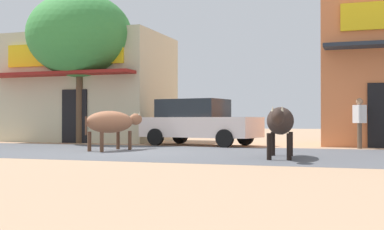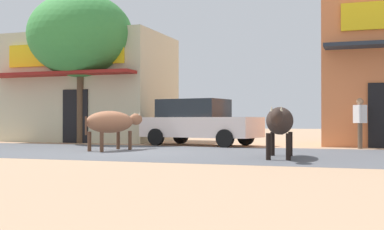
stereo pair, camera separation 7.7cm
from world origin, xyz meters
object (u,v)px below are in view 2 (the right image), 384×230
Objects in this scene: cow_near_brown at (112,122)px; pedestrian_by_shop at (360,119)px; parked_hatchback_car at (199,122)px; roadside_tree at (81,36)px; cow_far_dark at (280,121)px.

pedestrian_by_shop is at bearing 26.00° from cow_near_brown.
parked_hatchback_car is at bearing 177.03° from pedestrian_by_shop.
cow_near_brown is at bearing -48.57° from roadside_tree.
pedestrian_by_shop is at bearing 69.97° from cow_far_dark.
cow_far_dark is at bearing -15.61° from cow_near_brown.
cow_far_dark is at bearing -110.03° from pedestrian_by_shop.
pedestrian_by_shop reaches higher than cow_near_brown.
parked_hatchback_car reaches higher than pedestrian_by_shop.
roadside_tree is 6.00m from parked_hatchback_car.
cow_far_dark is (3.68, -5.13, 0.03)m from parked_hatchback_car.
parked_hatchback_car is at bearing 67.69° from cow_near_brown.
cow_far_dark is at bearing -31.80° from roadside_tree.
parked_hatchback_car is (4.96, -0.23, -3.37)m from roadside_tree.
cow_far_dark is (8.64, -5.36, -3.34)m from roadside_tree.
roadside_tree reaches higher than cow_far_dark.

